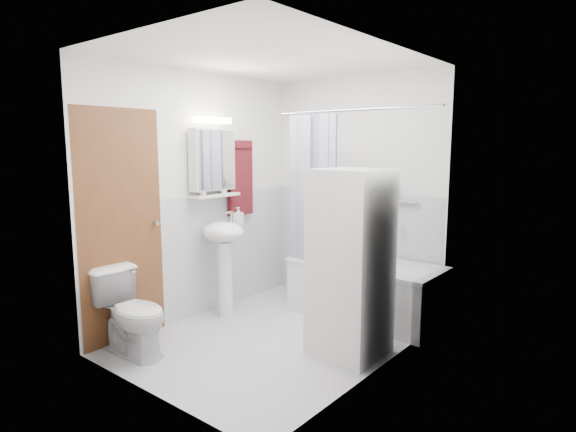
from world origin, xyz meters
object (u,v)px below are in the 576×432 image
Objects in this scene: bathtub at (366,287)px; toilet at (132,313)px; sink at (224,247)px; washer_dryer at (350,264)px.

toilet reaches higher than bathtub.
toilet is (0.06, -1.09, -0.36)m from sink.
bathtub is 2.09× the size of toilet.
sink is 1.49× the size of toilet.
washer_dryer is at bearing -52.30° from toilet.
washer_dryer reaches higher than bathtub.
sink is 1.43m from washer_dryer.
bathtub is 0.98m from washer_dryer.
toilet is (-1.37, -1.11, -0.41)m from washer_dryer.
bathtub is at bearing -30.09° from toilet.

